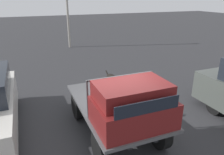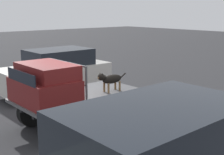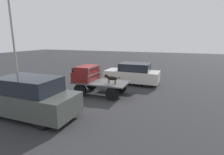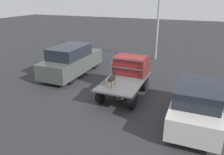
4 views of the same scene
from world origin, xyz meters
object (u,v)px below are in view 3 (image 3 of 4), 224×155
parked_sedan (133,74)px  dog (111,78)px  flatbed_truck (101,85)px  parked_pickup_far (27,97)px  light_pole_near (12,27)px

parked_sedan → dog: bearing=84.4°
flatbed_truck → parked_pickup_far: bearing=66.4°
parked_pickup_far → light_pole_near: (5.68, -4.39, 3.60)m
dog → parked_pickup_far: 4.86m
dog → light_pole_near: bearing=15.6°
dog → parked_sedan: parked_sedan is taller
parked_pickup_far → light_pole_near: size_ratio=0.66×
parked_sedan → light_pole_near: size_ratio=0.56×
dog → flatbed_truck: bearing=-2.0°
dog → parked_pickup_far: parked_pickup_far is taller
light_pole_near → parked_sedan: bearing=-158.8°
flatbed_truck → dog: bearing=159.8°
parked_sedan → parked_pickup_far: bearing=69.1°
parked_sedan → parked_pickup_far: 8.44m
flatbed_truck → light_pole_near: bearing=-0.5°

